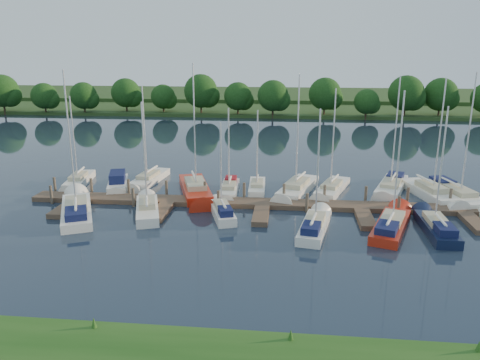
# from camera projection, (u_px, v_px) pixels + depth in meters

# --- Properties ---
(ground) EXTENTS (260.00, 260.00, 0.00)m
(ground) POSITION_uv_depth(u_px,v_px,m) (256.00, 243.00, 31.79)
(ground) COLOR #192432
(ground) RESTS_ON ground
(dock) EXTENTS (40.00, 6.00, 0.40)m
(dock) POSITION_uv_depth(u_px,v_px,m) (263.00, 206.00, 38.73)
(dock) COLOR #4B372A
(dock) RESTS_ON ground
(mooring_pilings) EXTENTS (38.24, 2.84, 2.00)m
(mooring_pilings) POSITION_uv_depth(u_px,v_px,m) (263.00, 197.00, 39.70)
(mooring_pilings) COLOR #473D33
(mooring_pilings) RESTS_ON ground
(far_shore) EXTENTS (180.00, 30.00, 0.60)m
(far_shore) POSITION_uv_depth(u_px,v_px,m) (280.00, 108.00, 103.55)
(far_shore) COLOR #25441A
(far_shore) RESTS_ON ground
(distant_hill) EXTENTS (220.00, 40.00, 1.40)m
(distant_hill) POSITION_uv_depth(u_px,v_px,m) (282.00, 95.00, 127.40)
(distant_hill) COLOR #2F4920
(distant_hill) RESTS_ON ground
(treeline) EXTENTS (144.56, 9.47, 8.20)m
(treeline) POSITION_uv_depth(u_px,v_px,m) (285.00, 96.00, 90.09)
(treeline) COLOR #38281C
(treeline) RESTS_ON ground
(sailboat_n_0) EXTENTS (2.48, 6.99, 8.97)m
(sailboat_n_0) POSITION_uv_depth(u_px,v_px,m) (79.00, 182.00, 45.53)
(sailboat_n_0) COLOR white
(sailboat_n_0) RESTS_ON ground
(motorboat) EXTENTS (3.13, 6.07, 1.92)m
(motorboat) POSITION_uv_depth(u_px,v_px,m) (118.00, 185.00, 44.28)
(motorboat) COLOR white
(motorboat) RESTS_ON ground
(sailboat_n_2) EXTENTS (2.53, 7.75, 9.79)m
(sailboat_n_2) POSITION_uv_depth(u_px,v_px,m) (148.00, 180.00, 46.11)
(sailboat_n_2) COLOR white
(sailboat_n_2) RESTS_ON ground
(sailboat_n_3) EXTENTS (4.59, 9.51, 12.13)m
(sailboat_n_3) POSITION_uv_depth(u_px,v_px,m) (196.00, 192.00, 42.40)
(sailboat_n_3) COLOR #B62310
(sailboat_n_3) RESTS_ON ground
(sailboat_n_4) EXTENTS (1.71, 6.31, 8.15)m
(sailboat_n_4) POSITION_uv_depth(u_px,v_px,m) (229.00, 190.00, 42.85)
(sailboat_n_4) COLOR white
(sailboat_n_4) RESTS_ON ground
(sailboat_n_5) EXTENTS (1.64, 6.09, 7.87)m
(sailboat_n_5) POSITION_uv_depth(u_px,v_px,m) (257.00, 188.00, 43.46)
(sailboat_n_5) COLOR white
(sailboat_n_5) RESTS_ON ground
(sailboat_n_6) EXTENTS (4.16, 8.72, 11.14)m
(sailboat_n_6) POSITION_uv_depth(u_px,v_px,m) (297.00, 190.00, 42.85)
(sailboat_n_6) COLOR white
(sailboat_n_6) RESTS_ON ground
(sailboat_n_7) EXTENTS (3.91, 7.75, 9.83)m
(sailboat_n_7) POSITION_uv_depth(u_px,v_px,m) (331.00, 190.00, 43.00)
(sailboat_n_7) COLOR white
(sailboat_n_7) RESTS_ON ground
(sailboat_n_8) EXTENTS (4.44, 8.65, 10.89)m
(sailboat_n_8) POSITION_uv_depth(u_px,v_px,m) (391.00, 187.00, 43.62)
(sailboat_n_8) COLOR white
(sailboat_n_8) RESTS_ON ground
(sailboat_n_9) EXTENTS (3.74, 8.53, 10.95)m
(sailboat_n_9) POSITION_uv_depth(u_px,v_px,m) (431.00, 195.00, 41.45)
(sailboat_n_9) COLOR white
(sailboat_n_9) RESTS_ON ground
(sailboat_n_10) EXTENTS (3.91, 9.02, 11.40)m
(sailboat_n_10) POSITION_uv_depth(u_px,v_px,m) (457.00, 196.00, 40.87)
(sailboat_n_10) COLOR white
(sailboat_n_10) RESTS_ON ground
(sailboat_s_0) EXTENTS (5.36, 9.09, 11.71)m
(sailboat_s_0) POSITION_uv_depth(u_px,v_px,m) (77.00, 211.00, 37.31)
(sailboat_s_0) COLOR white
(sailboat_s_0) RESTS_ON ground
(sailboat_s_1) EXTENTS (3.40, 7.13, 9.35)m
(sailboat_s_1) POSITION_uv_depth(u_px,v_px,m) (147.00, 210.00, 37.43)
(sailboat_s_1) COLOR white
(sailboat_s_1) RESTS_ON ground
(sailboat_s_2) EXTENTS (2.83, 5.89, 7.81)m
(sailboat_s_2) POSITION_uv_depth(u_px,v_px,m) (222.00, 212.00, 36.83)
(sailboat_s_2) COLOR white
(sailboat_s_2) RESTS_ON ground
(sailboat_s_3) EXTENTS (2.77, 7.19, 9.21)m
(sailboat_s_3) POSITION_uv_depth(u_px,v_px,m) (314.00, 227.00, 33.83)
(sailboat_s_3) COLOR white
(sailboat_s_3) RESTS_ON ground
(sailboat_s_4) EXTENTS (4.20, 8.16, 10.40)m
(sailboat_s_4) POSITION_uv_depth(u_px,v_px,m) (391.00, 225.00, 34.14)
(sailboat_s_4) COLOR #B62310
(sailboat_s_4) RESTS_ON ground
(sailboat_s_5) EXTENTS (1.76, 7.23, 9.40)m
(sailboat_s_5) POSITION_uv_depth(u_px,v_px,m) (436.00, 228.00, 33.66)
(sailboat_s_5) COLOR #0F1733
(sailboat_s_5) RESTS_ON ground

